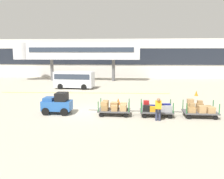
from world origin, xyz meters
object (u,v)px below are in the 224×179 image
Objects in this scene: safety_cone_near at (196,93)px; safety_cone_far at (118,101)px; baggage_tug at (57,104)px; baggage_handler at (158,108)px; baggage_cart_tail at (199,109)px; shuttle_van at (74,79)px; baggage_cart_middle at (157,109)px; baggage_cart_lead at (114,108)px.

safety_cone_near and safety_cone_far have the same top height.
baggage_tug reaches higher than baggage_handler.
baggage_tug is 1.35× the size of baggage_handler.
safety_cone_far is at bearing 148.18° from baggage_cart_tail.
shuttle_van is at bearing 97.85° from baggage_tug.
shuttle_van is (-11.81, 12.52, 0.66)m from baggage_cart_tail.
baggage_cart_middle is 2.93m from baggage_cart_tail.
baggage_cart_tail is at bearing -0.54° from baggage_tug.
baggage_cart_tail is at bearing -0.50° from baggage_cart_lead.
shuttle_van reaches higher than baggage_cart_lead.
baggage_cart_lead is at bearing -133.48° from safety_cone_near.
baggage_cart_lead is 3.01m from baggage_cart_middle.
baggage_cart_middle is at bearing 88.65° from baggage_handler.
safety_cone_far is (0.10, 3.57, -0.26)m from baggage_cart_lead.
safety_cone_far is at bearing -56.10° from shuttle_van.
baggage_tug is at bearing -82.15° from shuttle_van.
baggage_cart_tail is (5.94, -0.05, 0.03)m from baggage_cart_lead.
baggage_tug is 3.84× the size of safety_cone_near.
baggage_tug is at bearing 179.45° from baggage_cart_middle.
baggage_cart_tail is (2.93, -0.03, 0.05)m from baggage_cart_middle.
safety_cone_far is at bearing -148.47° from safety_cone_near.
shuttle_van is at bearing 163.55° from safety_cone_near.
baggage_cart_middle is 9.76m from safety_cone_near.
baggage_handler is (-2.96, -1.22, 0.29)m from baggage_cart_tail.
shuttle_van is at bearing 115.24° from baggage_cart_lead.
baggage_tug is at bearing -145.45° from safety_cone_near.
safety_cone_near is at bearing 76.58° from baggage_cart_tail.
baggage_tug reaches higher than safety_cone_near.
shuttle_van reaches higher than baggage_cart_tail.
safety_cone_near is (7.95, 8.38, -0.26)m from baggage_cart_lead.
baggage_tug reaches higher than baggage_cart_middle.
baggage_cart_tail reaches higher than baggage_cart_lead.
safety_cone_far is (-5.84, 3.62, -0.30)m from baggage_cart_tail.
baggage_handler is at bearing -117.23° from safety_cone_near.
safety_cone_near is at bearing 59.57° from baggage_cart_middle.
shuttle_van is (-8.86, 13.73, 0.37)m from baggage_handler.
baggage_cart_middle is (7.17, -0.07, -0.24)m from baggage_tug.
baggage_cart_tail is (10.10, -0.09, -0.18)m from baggage_tug.
baggage_cart_lead is 0.61× the size of shuttle_van.
baggage_cart_lead is 1.00× the size of baggage_cart_tail.
safety_cone_near is 9.21m from safety_cone_far.
baggage_tug is 0.70× the size of baggage_cart_tail.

